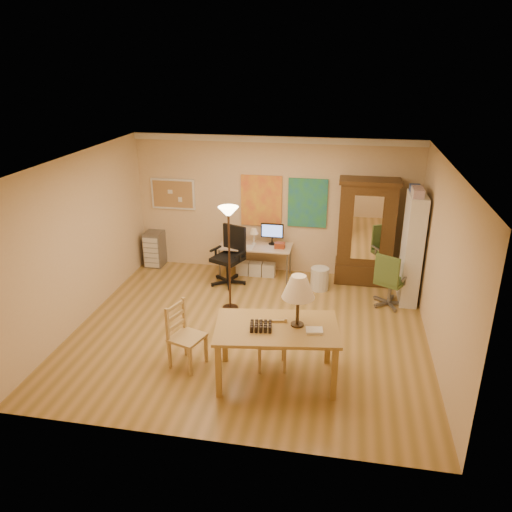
% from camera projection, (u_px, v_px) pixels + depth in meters
% --- Properties ---
extents(floor, '(5.50, 5.50, 0.00)m').
position_uv_depth(floor, '(250.00, 330.00, 7.95)').
color(floor, olive).
rests_on(floor, ground).
extents(crown_molding, '(5.50, 0.08, 0.12)m').
position_uv_depth(crown_molding, '(275.00, 139.00, 9.22)').
color(crown_molding, white).
rests_on(crown_molding, floor).
extents(corkboard, '(0.90, 0.04, 0.62)m').
position_uv_depth(corkboard, '(173.00, 194.00, 9.99)').
color(corkboard, tan).
rests_on(corkboard, floor).
extents(art_panel_left, '(0.80, 0.04, 1.00)m').
position_uv_depth(art_panel_left, '(261.00, 201.00, 9.71)').
color(art_panel_left, yellow).
rests_on(art_panel_left, floor).
extents(art_panel_right, '(0.75, 0.04, 0.95)m').
position_uv_depth(art_panel_right, '(308.00, 203.00, 9.56)').
color(art_panel_right, teal).
rests_on(art_panel_right, floor).
extents(dining_table, '(1.72, 1.17, 1.50)m').
position_uv_depth(dining_table, '(284.00, 316.00, 6.43)').
color(dining_table, olive).
rests_on(dining_table, floor).
extents(ladder_chair_back, '(0.46, 0.45, 0.85)m').
position_uv_depth(ladder_chair_back, '(272.00, 343.00, 6.85)').
color(ladder_chair_back, '#A2824A').
rests_on(ladder_chair_back, floor).
extents(ladder_chair_left, '(0.53, 0.54, 0.94)m').
position_uv_depth(ladder_chair_left, '(185.00, 337.00, 6.91)').
color(ladder_chair_left, '#A2824A').
rests_on(ladder_chair_left, floor).
extents(torchiere_lamp, '(0.33, 0.33, 1.83)m').
position_uv_depth(torchiere_lamp, '(229.00, 228.00, 8.09)').
color(torchiere_lamp, '#3A2517').
rests_on(torchiere_lamp, floor).
extents(computer_desk, '(1.41, 0.62, 1.07)m').
position_uv_depth(computer_desk, '(257.00, 257.00, 9.82)').
color(computer_desk, tan).
rests_on(computer_desk, floor).
extents(office_chair_black, '(0.69, 0.69, 1.12)m').
position_uv_depth(office_chair_black, '(229.00, 269.00, 9.51)').
color(office_chair_black, black).
rests_on(office_chair_black, floor).
extents(office_chair_green, '(0.61, 0.61, 0.98)m').
position_uv_depth(office_chair_green, '(389.00, 292.00, 8.65)').
color(office_chair_green, slate).
rests_on(office_chair_green, floor).
extents(drawer_cart, '(0.36, 0.43, 0.72)m').
position_uv_depth(drawer_cart, '(155.00, 249.00, 10.32)').
color(drawer_cart, slate).
rests_on(drawer_cart, floor).
extents(armoire, '(1.10, 0.52, 2.02)m').
position_uv_depth(armoire, '(365.00, 239.00, 9.37)').
color(armoire, '#35230E').
rests_on(armoire, floor).
extents(bookshelf, '(0.29, 0.77, 1.94)m').
position_uv_depth(bookshelf, '(412.00, 249.00, 8.63)').
color(bookshelf, white).
rests_on(bookshelf, floor).
extents(wastebin, '(0.34, 0.34, 0.42)m').
position_uv_depth(wastebin, '(320.00, 279.00, 9.29)').
color(wastebin, silver).
rests_on(wastebin, floor).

